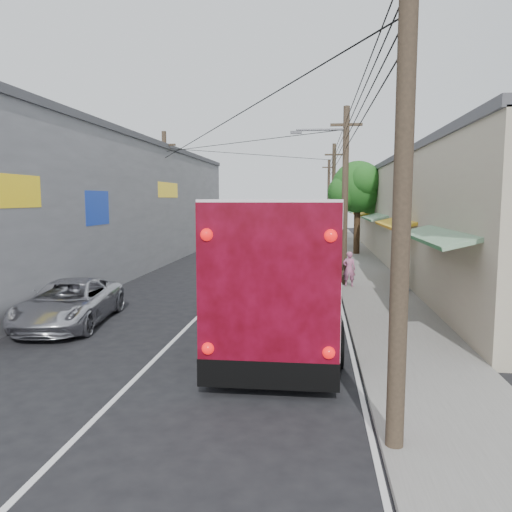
{
  "coord_description": "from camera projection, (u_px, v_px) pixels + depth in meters",
  "views": [
    {
      "loc": [
        3.93,
        -9.65,
        3.97
      ],
      "look_at": [
        1.68,
        9.1,
        1.8
      ],
      "focal_mm": 35.0,
      "sensor_mm": 36.0,
      "label": 1
    }
  ],
  "objects": [
    {
      "name": "street_tree",
      "position": [
        359.0,
        189.0,
        34.75
      ],
      "size": [
        4.4,
        4.0,
        6.6
      ],
      "color": "#3F2B19",
      "rests_on": "ground"
    },
    {
      "name": "building_right",
      "position": [
        432.0,
        212.0,
        30.48
      ],
      "size": [
        7.09,
        40.0,
        6.25
      ],
      "color": "#B6AD90",
      "rests_on": "ground"
    },
    {
      "name": "ground",
      "position": [
        125.0,
        389.0,
        10.44
      ],
      "size": [
        120.0,
        120.0,
        0.0
      ],
      "primitive_type": "plane",
      "color": "black",
      "rests_on": "ground"
    },
    {
      "name": "sidewalk",
      "position": [
        359.0,
        265.0,
        29.39
      ],
      "size": [
        3.0,
        80.0,
        0.12
      ],
      "primitive_type": "cube",
      "color": "slate",
      "rests_on": "ground"
    },
    {
      "name": "coach_bus",
      "position": [
        287.0,
        257.0,
        16.51
      ],
      "size": [
        3.21,
        13.77,
        3.96
      ],
      "rotation": [
        0.0,
        0.0,
        0.0
      ],
      "color": "white",
      "rests_on": "ground"
    },
    {
      "name": "parked_car_mid",
      "position": [
        327.0,
        253.0,
        30.26
      ],
      "size": [
        2.08,
        4.36,
        1.44
      ],
      "primitive_type": "imported",
      "rotation": [
        0.0,
        0.0,
        0.09
      ],
      "color": "#29292F",
      "rests_on": "ground"
    },
    {
      "name": "pedestrian_near",
      "position": [
        349.0,
        269.0,
        22.0
      ],
      "size": [
        0.61,
        0.44,
        1.55
      ],
      "primitive_type": "imported",
      "rotation": [
        0.0,
        0.0,
        3.02
      ],
      "color": "#BF6591",
      "rests_on": "sidewalk"
    },
    {
      "name": "pedestrian_far",
      "position": [
        403.0,
        274.0,
        21.03
      ],
      "size": [
        0.77,
        0.66,
        1.4
      ],
      "primitive_type": "imported",
      "rotation": [
        0.0,
        0.0,
        3.35
      ],
      "color": "#8091BB",
      "rests_on": "sidewalk"
    },
    {
      "name": "building_left",
      "position": [
        100.0,
        204.0,
        28.78
      ],
      "size": [
        7.2,
        36.0,
        7.25
      ],
      "color": "gray",
      "rests_on": "ground"
    },
    {
      "name": "utility_poles",
      "position": [
        303.0,
        196.0,
        29.65
      ],
      "size": [
        11.8,
        45.28,
        8.0
      ],
      "color": "#473828",
      "rests_on": "ground"
    },
    {
      "name": "parked_car_far",
      "position": [
        323.0,
        238.0,
        40.73
      ],
      "size": [
        2.19,
        5.03,
        1.61
      ],
      "primitive_type": "imported",
      "rotation": [
        0.0,
        0.0,
        -0.1
      ],
      "color": "black",
      "rests_on": "ground"
    },
    {
      "name": "parked_suv",
      "position": [
        313.0,
        258.0,
        25.95
      ],
      "size": [
        3.21,
        6.42,
        1.79
      ],
      "primitive_type": "imported",
      "rotation": [
        0.0,
        0.0,
        -0.12
      ],
      "color": "gray",
      "rests_on": "ground"
    },
    {
      "name": "jeepney",
      "position": [
        69.0,
        303.0,
        15.78
      ],
      "size": [
        2.87,
        5.27,
        1.4
      ],
      "primitive_type": "imported",
      "rotation": [
        0.0,
        0.0,
        0.11
      ],
      "color": "silver",
      "rests_on": "ground"
    }
  ]
}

